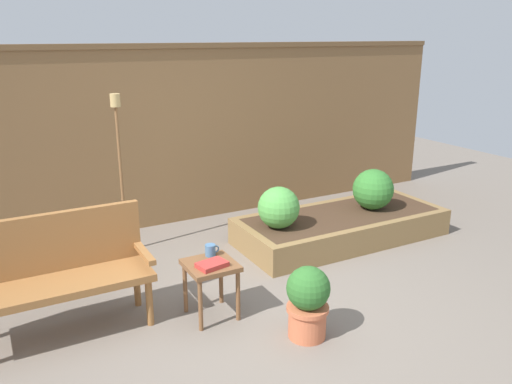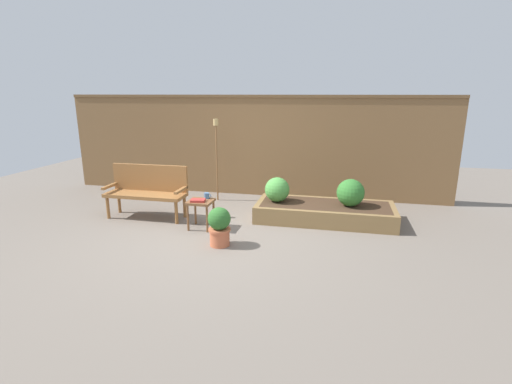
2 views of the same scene
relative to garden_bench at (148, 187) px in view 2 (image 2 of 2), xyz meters
The scene contains 11 objects.
ground_plane 1.68m from the garden_bench, 24.64° to the right, with size 14.00×14.00×0.00m, color #70665B.
fence_back 2.48m from the garden_bench, 53.17° to the left, with size 8.40×0.14×2.16m.
garden_bench is the anchor object (origin of this frame).
side_table 1.22m from the garden_bench, 18.51° to the right, with size 0.40×0.40×0.48m.
cup_on_table 1.24m from the garden_bench, 11.60° to the right, with size 0.13×0.09×0.10m.
book_on_table 1.22m from the garden_bench, 21.95° to the right, with size 0.23×0.16×0.04m, color #B2332D.
potted_boxwood 1.98m from the garden_bench, 31.30° to the right, with size 0.34×0.34×0.58m.
raised_planter_bed 3.20m from the garden_bench, ahead, with size 2.40×1.00×0.30m.
shrub_near_bench 2.34m from the garden_bench, 10.92° to the left, with size 0.44×0.44×0.44m.
shrub_far_corner 3.60m from the garden_bench, ahead, with size 0.47×0.47×0.47m.
tiki_torch 1.69m from the garden_bench, 55.61° to the left, with size 0.10×0.10×1.69m.
Camera 2 is at (1.88, -5.29, 2.19)m, focal length 26.25 mm.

